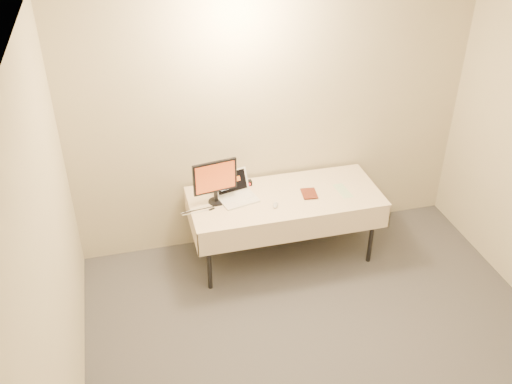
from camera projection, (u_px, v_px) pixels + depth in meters
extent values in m
cube|color=beige|center=(273.00, 119.00, 5.56)|extent=(4.00, 0.10, 2.70)
cylinder|color=black|center=(209.00, 259.00, 5.31)|extent=(0.04, 0.04, 0.69)
cylinder|color=black|center=(372.00, 233.00, 5.66)|extent=(0.04, 0.04, 0.69)
cylinder|color=black|center=(198.00, 224.00, 5.79)|extent=(0.04, 0.04, 0.69)
cylinder|color=black|center=(349.00, 202.00, 6.14)|extent=(0.04, 0.04, 0.69)
cube|color=gray|center=(285.00, 198.00, 5.53)|extent=(1.80, 0.75, 0.04)
cube|color=beige|center=(285.00, 196.00, 5.52)|extent=(1.86, 0.81, 0.01)
cube|color=beige|center=(297.00, 230.00, 5.26)|extent=(1.86, 0.01, 0.25)
cube|color=beige|center=(273.00, 186.00, 5.91)|extent=(1.86, 0.01, 0.25)
cube|color=beige|center=(191.00, 221.00, 5.39)|extent=(0.01, 0.81, 0.25)
cube|color=beige|center=(372.00, 194.00, 5.78)|extent=(0.01, 0.81, 0.25)
cube|color=white|center=(239.00, 200.00, 5.44)|extent=(0.39, 0.31, 0.02)
cube|color=white|center=(231.00, 182.00, 5.50)|extent=(0.36, 0.17, 0.21)
cube|color=black|center=(231.00, 182.00, 5.50)|extent=(0.31, 0.14, 0.18)
cylinder|color=black|center=(216.00, 201.00, 5.42)|extent=(0.17, 0.17, 0.01)
cube|color=black|center=(216.00, 196.00, 5.39)|extent=(0.03, 0.03, 0.11)
cube|color=black|center=(215.00, 177.00, 5.27)|extent=(0.42, 0.09, 0.32)
cube|color=#C74917|center=(215.00, 177.00, 5.27)|extent=(0.38, 0.06, 0.28)
imported|color=#96341B|center=(302.00, 187.00, 5.47)|extent=(0.14, 0.03, 0.19)
cube|color=black|center=(246.00, 183.00, 5.66)|extent=(0.13, 0.06, 0.05)
cube|color=#FF130C|center=(246.00, 185.00, 5.64)|extent=(0.09, 0.01, 0.02)
ellipsoid|color=silver|center=(276.00, 205.00, 5.35)|extent=(0.08, 0.11, 0.02)
cube|color=#BADBAE|center=(343.00, 191.00, 5.59)|extent=(0.12, 0.27, 0.00)
cube|color=black|center=(212.00, 209.00, 5.31)|extent=(0.06, 0.04, 0.01)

